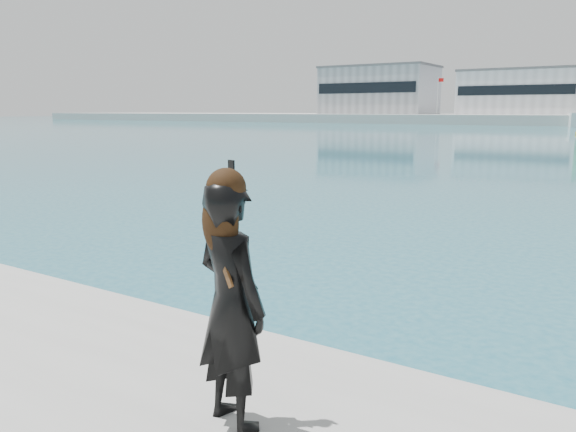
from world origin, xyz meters
name	(u,v)px	position (x,y,z in m)	size (l,w,h in m)	color
warehouse_grey_left	(379,90)	(-55.00, 127.98, 7.76)	(26.52, 16.36, 11.50)	gray
warehouse_white	(521,92)	(-22.00, 127.98, 6.76)	(24.48, 15.35, 9.50)	silver
flagpole_left	(438,93)	(-37.91, 121.00, 6.54)	(1.28, 0.16, 8.00)	silver
woman	(230,297)	(0.01, -0.45, 1.70)	(0.70, 0.56, 1.78)	black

